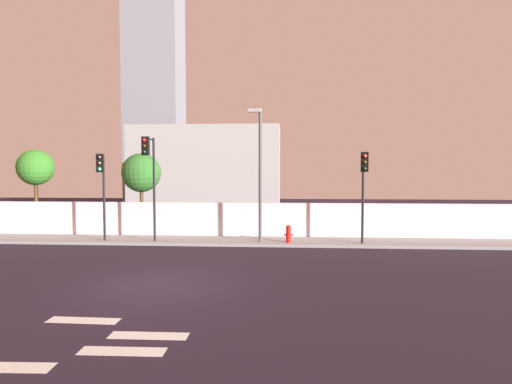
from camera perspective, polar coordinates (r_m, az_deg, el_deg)
ground_plane at (r=14.56m, az=-13.11°, el=-12.05°), size 80.00×80.00×0.00m
sidewalk at (r=22.34m, az=-6.95°, el=-6.46°), size 36.00×2.40×0.15m
perimeter_wall at (r=23.46m, az=-6.38°, el=-3.59°), size 36.00×0.18×1.80m
crosswalk_marking at (r=10.55m, az=-20.92°, el=-18.13°), size 4.05×3.04×0.01m
traffic_light_left at (r=22.40m, az=-19.85°, el=1.77°), size 0.44×1.10×4.36m
traffic_light_center at (r=21.57m, az=-13.97°, el=3.28°), size 0.38×1.11×5.17m
traffic_light_right at (r=20.55m, az=14.16°, el=1.88°), size 0.44×1.65×4.39m
street_lamp_curbside at (r=21.02m, az=0.46°, el=3.59°), size 0.63×1.65×6.47m
fire_hydrant at (r=21.21m, az=4.35°, el=-5.48°), size 0.44×0.26×0.87m
roadside_tree_leftmost at (r=27.89m, az=-27.30°, el=2.84°), size 2.06×2.06×4.88m
roadside_tree_midleft at (r=25.24m, az=-15.03°, el=2.44°), size 2.22×2.22×4.66m
low_building_distant at (r=37.53m, az=-6.45°, el=2.95°), size 12.51×6.00×7.35m
tower_on_skyline at (r=51.90m, az=-13.33°, el=12.73°), size 6.10×5.00×25.00m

